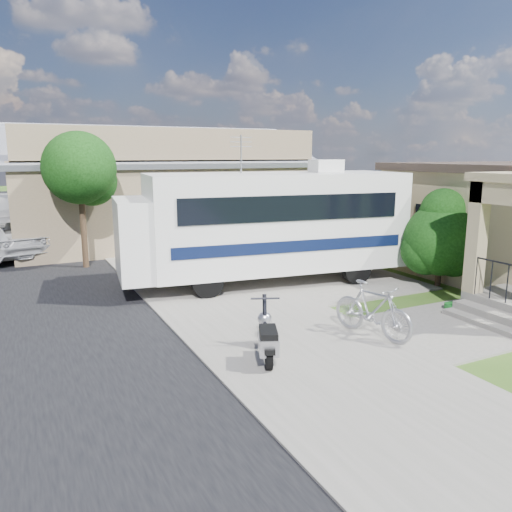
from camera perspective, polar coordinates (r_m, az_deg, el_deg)
name	(u,v)px	position (r m, az deg, el deg)	size (l,w,h in m)	color
ground	(327,333)	(11.10, 8.15, -8.70)	(120.00, 120.00, 0.00)	#254512
sidewalk_slab	(158,254)	(19.57, -11.10, 0.18)	(4.00, 80.00, 0.06)	#66645C
driveway_slab	(285,279)	(15.50, 3.36, -2.63)	(7.00, 6.00, 0.05)	#66645C
walk_slab	(463,325)	(12.31, 22.57, -7.32)	(4.00, 3.00, 0.05)	#66645C
warehouse	(155,195)	(23.36, -11.51, 6.84)	(12.50, 8.40, 5.04)	#7C694D
street_tree_a	(83,172)	(17.75, -19.21, 9.09)	(2.44, 2.40, 4.58)	#322116
street_tree_b	(56,163)	(27.70, -21.94, 9.87)	(2.44, 2.40, 4.73)	#322116
street_tree_c	(44,165)	(36.68, -23.08, 9.55)	(2.44, 2.40, 4.42)	#322116
motorhome	(266,222)	(14.83, 1.12, 3.91)	(8.65, 3.66, 4.30)	silver
shrub	(441,236)	(15.60, 20.37, 2.16)	(2.34, 2.23, 2.87)	#322116
scooter	(267,338)	(9.38, 1.27, -9.35)	(0.88, 1.54, 1.06)	black
bicycle	(372,313)	(10.74, 13.14, -6.32)	(0.55, 1.93, 1.16)	#9FA0A7
pickup_truck	(10,236)	(21.26, -26.32, 2.07)	(2.50, 5.43, 1.51)	silver
garden_hose	(452,308)	(13.33, 21.48, -5.55)	(0.37, 0.37, 0.17)	#14651F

